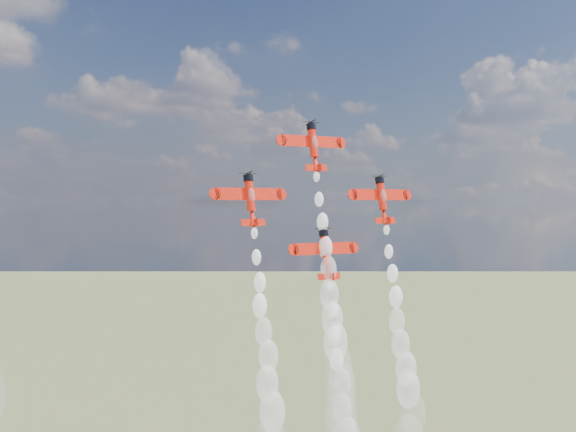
{
  "coord_description": "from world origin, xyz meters",
  "views": [
    {
      "loc": [
        -54.27,
        -96.52,
        86.96
      ],
      "look_at": [
        11.85,
        13.3,
        84.69
      ],
      "focal_mm": 50.0,
      "sensor_mm": 36.0,
      "label": 1
    }
  ],
  "objects_px": {
    "plane_left": "(250,199)",
    "plane_lead": "(313,146)",
    "plane_right": "(382,199)",
    "plane_slot": "(326,253)"
  },
  "relations": [
    {
      "from": "plane_slot",
      "to": "plane_lead",
      "type": "bearing_deg",
      "value": 90.0
    },
    {
      "from": "plane_lead",
      "to": "plane_left",
      "type": "distance_m",
      "value": 15.72
    },
    {
      "from": "plane_right",
      "to": "plane_left",
      "type": "bearing_deg",
      "value": 180.0
    },
    {
      "from": "plane_lead",
      "to": "plane_left",
      "type": "relative_size",
      "value": 1.0
    },
    {
      "from": "plane_lead",
      "to": "plane_left",
      "type": "height_order",
      "value": "plane_lead"
    },
    {
      "from": "plane_left",
      "to": "plane_lead",
      "type": "bearing_deg",
      "value": 8.26
    },
    {
      "from": "plane_left",
      "to": "plane_slot",
      "type": "bearing_deg",
      "value": -8.26
    },
    {
      "from": "plane_right",
      "to": "plane_slot",
      "type": "height_order",
      "value": "plane_right"
    },
    {
      "from": "plane_left",
      "to": "plane_right",
      "type": "xyz_separation_m",
      "value": [
        25.75,
        0.0,
        0.0
      ]
    },
    {
      "from": "plane_lead",
      "to": "plane_slot",
      "type": "distance_m",
      "value": 18.03
    }
  ]
}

